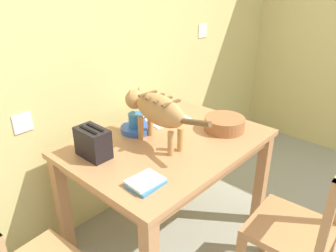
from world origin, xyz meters
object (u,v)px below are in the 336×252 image
object	(u,v)px
wicker_basket	(225,124)
wooden_chair_near	(299,229)
coffee_mug	(136,120)
book_stack	(146,183)
saucer_bowl	(136,129)
cat	(156,110)
dining_table	(168,154)
toaster	(93,143)
magazine	(167,118)

from	to	relation	value
wicker_basket	wooden_chair_near	distance (m)	0.77
coffee_mug	book_stack	bearing A→B (deg)	-128.55
saucer_bowl	wooden_chair_near	distance (m)	1.13
cat	book_stack	distance (m)	0.49
wicker_basket	wooden_chair_near	bearing A→B (deg)	-108.80
dining_table	toaster	world-z (taller)	toaster
saucer_bowl	wooden_chair_near	size ratio (longest dim) A/B	0.22
magazine	wooden_chair_near	size ratio (longest dim) A/B	0.31
book_stack	dining_table	bearing A→B (deg)	29.26
saucer_bowl	toaster	xyz separation A→B (m)	(-0.38, -0.06, 0.07)
coffee_mug	magazine	bearing A→B (deg)	-2.28
magazine	toaster	xyz separation A→B (m)	(-0.66, -0.05, 0.08)
dining_table	wicker_basket	world-z (taller)	wicker_basket
coffee_mug	wicker_basket	distance (m)	0.58
toaster	wooden_chair_near	bearing A→B (deg)	-60.65
coffee_mug	wooden_chair_near	xyz separation A→B (m)	(0.18, -1.06, -0.39)
saucer_bowl	magazine	distance (m)	0.29
cat	wicker_basket	xyz separation A→B (m)	(0.43, -0.21, -0.17)
wicker_basket	toaster	bearing A→B (deg)	155.78
cat	magazine	xyz separation A→B (m)	(0.30, 0.19, -0.21)
magazine	toaster	distance (m)	0.67
saucer_bowl	dining_table	bearing A→B (deg)	-79.40
dining_table	cat	size ratio (longest dim) A/B	1.76
book_stack	wicker_basket	world-z (taller)	wicker_basket
magazine	toaster	bearing A→B (deg)	-161.25
wicker_basket	coffee_mug	bearing A→B (deg)	134.60
book_stack	wooden_chair_near	bearing A→B (deg)	-46.01
toaster	wicker_basket	bearing A→B (deg)	-24.22
saucer_bowl	book_stack	distance (m)	0.61
cat	toaster	distance (m)	0.41
wooden_chair_near	magazine	bearing A→B (deg)	81.54
cat	coffee_mug	size ratio (longest dim) A/B	4.95
cat	wooden_chair_near	distance (m)	1.03
dining_table	book_stack	bearing A→B (deg)	-150.74
cat	magazine	distance (m)	0.42
book_stack	wicker_basket	bearing A→B (deg)	4.74
dining_table	saucer_bowl	xyz separation A→B (m)	(-0.05, 0.24, 0.11)
wooden_chair_near	cat	bearing A→B (deg)	100.40
toaster	cat	bearing A→B (deg)	-22.26
dining_table	coffee_mug	distance (m)	0.30
dining_table	book_stack	world-z (taller)	book_stack
dining_table	cat	xyz separation A→B (m)	(-0.06, 0.04, 0.31)
toaster	dining_table	bearing A→B (deg)	-23.40
saucer_bowl	wooden_chair_near	world-z (taller)	wooden_chair_near
saucer_bowl	coffee_mug	xyz separation A→B (m)	(0.00, -0.00, 0.06)
wicker_basket	magazine	bearing A→B (deg)	107.29
magazine	saucer_bowl	bearing A→B (deg)	-167.56
book_stack	toaster	size ratio (longest dim) A/B	0.89
dining_table	wicker_basket	xyz separation A→B (m)	(0.36, -0.17, 0.14)
coffee_mug	toaster	world-z (taller)	toaster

